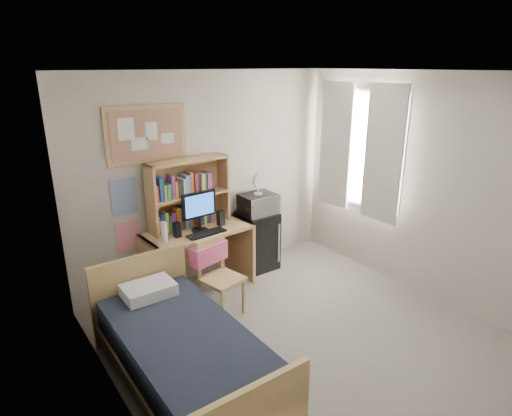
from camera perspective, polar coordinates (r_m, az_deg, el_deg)
floor at (r=4.46m, az=8.68°, el=-18.31°), size 3.60×4.20×0.02m
ceiling at (r=3.58m, az=10.79°, el=17.41°), size 3.60×4.20×0.02m
wall_back at (r=5.43m, az=-6.28°, el=4.05°), size 3.60×0.04×2.60m
wall_left at (r=2.93m, az=-16.47°, el=-9.79°), size 0.04×4.20×2.60m
wall_right at (r=5.21m, az=23.73°, el=1.94°), size 0.04×4.20×2.60m
window_unit at (r=5.78m, az=13.66°, el=7.58°), size 0.10×1.40×1.70m
curtain_left at (r=5.51m, az=16.60°, el=6.80°), size 0.04×0.55×1.70m
curtain_right at (r=6.02m, az=10.58°, el=8.21°), size 0.04×0.55×1.70m
bulletin_board at (r=4.96m, az=-14.38°, el=9.52°), size 0.94×0.03×0.64m
poster_wave at (r=5.00m, az=-17.18°, el=1.45°), size 0.30×0.01×0.42m
poster_japan at (r=5.16m, az=-16.68°, el=-3.54°), size 0.28×0.01×0.36m
desk at (r=5.29m, az=-7.63°, el=-6.85°), size 1.30×0.71×0.79m
desk_chair at (r=4.74m, az=-4.53°, el=-9.37°), size 0.52×0.52×0.87m
mini_fridge at (r=5.80m, az=0.15°, el=-4.34°), size 0.47×0.47×0.79m
bed at (r=3.93m, az=-9.36°, el=-19.21°), size 0.96×1.92×0.53m
hutch at (r=5.12m, az=-8.91°, el=1.94°), size 1.02×0.31×0.82m
monitor at (r=5.00m, az=-7.57°, el=-0.58°), size 0.43×0.06×0.46m
keyboard at (r=4.97m, az=-6.61°, el=-3.38°), size 0.48×0.18×0.02m
speaker_left at (r=4.91m, az=-10.47°, el=-2.86°), size 0.08×0.08×0.18m
speaker_right at (r=5.20m, az=-4.71°, el=-1.32°), size 0.08×0.08×0.19m
water_bottle at (r=4.79m, az=-12.13°, el=-3.17°), size 0.07×0.07×0.23m
hoodie at (r=4.76m, az=-6.28°, el=-6.03°), size 0.47×0.23×0.22m
microwave at (r=5.60m, az=0.27°, el=0.55°), size 0.46×0.35×0.26m
desk_fan at (r=5.52m, az=0.28°, el=3.19°), size 0.22×0.22×0.27m
pillow at (r=4.34m, az=-14.14°, el=-10.53°), size 0.48×0.34×0.12m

